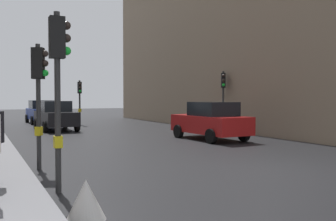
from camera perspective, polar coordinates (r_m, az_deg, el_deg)
ground_plane at (r=10.63m, az=14.84°, el=-8.70°), size 120.00×120.00×0.00m
building_facade_right at (r=28.16m, az=15.94°, el=11.84°), size 12.00×29.50×13.65m
traffic_light_far_median at (r=27.67m, az=-13.28°, el=2.43°), size 0.25×0.43×3.21m
traffic_light_near_right at (r=10.70m, az=-19.01°, el=3.95°), size 0.45×0.35×3.40m
traffic_light_mid_street at (r=21.65m, az=8.40°, el=3.09°), size 0.36×0.45×3.46m
traffic_light_near_left at (r=7.99m, az=-16.32°, el=6.15°), size 0.43×0.24×3.69m
car_blue_van at (r=30.33m, az=-18.63°, el=-0.19°), size 2.12×4.25×1.76m
car_dark_suv at (r=23.60m, az=-16.72°, el=-0.75°), size 2.18×4.28×1.76m
car_red_sedan at (r=17.56m, az=6.49°, el=-1.58°), size 2.17×4.28×1.76m
warning_sign_triangle at (r=6.28m, az=-12.37°, el=-13.10°), size 0.64×0.64×0.65m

